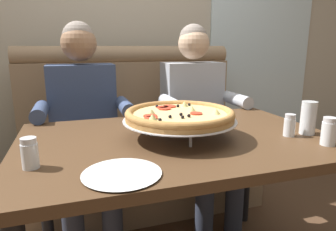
{
  "coord_description": "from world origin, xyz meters",
  "views": [
    {
      "loc": [
        -0.42,
        -1.16,
        1.13
      ],
      "look_at": [
        -0.05,
        -0.0,
        0.84
      ],
      "focal_mm": 31.68,
      "sensor_mm": 36.0,
      "label": 1
    }
  ],
  "objects_px": {
    "booth_bench": "(137,146)",
    "diner_right": "(197,110)",
    "diner_left": "(84,117)",
    "patio_chair": "(218,94)",
    "dining_table": "(178,155)",
    "shaker_parmesan": "(289,127)",
    "plate_near_left": "(122,172)",
    "pizza": "(179,115)",
    "shaker_oregano": "(329,133)",
    "drinking_glass": "(308,120)",
    "shaker_pepper_flakes": "(30,155)"
  },
  "relations": [
    {
      "from": "booth_bench",
      "to": "diner_right",
      "type": "height_order",
      "value": "diner_right"
    },
    {
      "from": "diner_left",
      "to": "patio_chair",
      "type": "bearing_deg",
      "value": 42.76
    },
    {
      "from": "dining_table",
      "to": "shaker_parmesan",
      "type": "distance_m",
      "value": 0.5
    },
    {
      "from": "plate_near_left",
      "to": "pizza",
      "type": "bearing_deg",
      "value": 45.47
    },
    {
      "from": "patio_chair",
      "to": "dining_table",
      "type": "bearing_deg",
      "value": -121.09
    },
    {
      "from": "diner_right",
      "to": "patio_chair",
      "type": "distance_m",
      "value": 1.87
    },
    {
      "from": "shaker_parmesan",
      "to": "pizza",
      "type": "bearing_deg",
      "value": 164.92
    },
    {
      "from": "diner_right",
      "to": "patio_chair",
      "type": "height_order",
      "value": "diner_right"
    },
    {
      "from": "shaker_oregano",
      "to": "plate_near_left",
      "type": "bearing_deg",
      "value": -178.02
    },
    {
      "from": "booth_bench",
      "to": "shaker_oregano",
      "type": "height_order",
      "value": "booth_bench"
    },
    {
      "from": "diner_right",
      "to": "diner_left",
      "type": "bearing_deg",
      "value": 180.0
    },
    {
      "from": "booth_bench",
      "to": "diner_left",
      "type": "relative_size",
      "value": 1.29
    },
    {
      "from": "dining_table",
      "to": "pizza",
      "type": "bearing_deg",
      "value": -94.06
    },
    {
      "from": "booth_bench",
      "to": "diner_right",
      "type": "bearing_deg",
      "value": -35.73
    },
    {
      "from": "drinking_glass",
      "to": "patio_chair",
      "type": "relative_size",
      "value": 0.17
    },
    {
      "from": "diner_right",
      "to": "shaker_oregano",
      "type": "bearing_deg",
      "value": -80.31
    },
    {
      "from": "booth_bench",
      "to": "diner_left",
      "type": "bearing_deg",
      "value": -144.27
    },
    {
      "from": "drinking_glass",
      "to": "diner_left",
      "type": "bearing_deg",
      "value": 140.12
    },
    {
      "from": "booth_bench",
      "to": "plate_near_left",
      "type": "relative_size",
      "value": 6.68
    },
    {
      "from": "dining_table",
      "to": "plate_near_left",
      "type": "height_order",
      "value": "plate_near_left"
    },
    {
      "from": "dining_table",
      "to": "drinking_glass",
      "type": "bearing_deg",
      "value": -13.64
    },
    {
      "from": "dining_table",
      "to": "plate_near_left",
      "type": "distance_m",
      "value": 0.44
    },
    {
      "from": "plate_near_left",
      "to": "patio_chair",
      "type": "height_order",
      "value": "patio_chair"
    },
    {
      "from": "plate_near_left",
      "to": "drinking_glass",
      "type": "xyz_separation_m",
      "value": [
        0.86,
        0.18,
        0.05
      ]
    },
    {
      "from": "pizza",
      "to": "diner_left",
      "type": "bearing_deg",
      "value": 119.38
    },
    {
      "from": "pizza",
      "to": "shaker_pepper_flakes",
      "type": "distance_m",
      "value": 0.59
    },
    {
      "from": "booth_bench",
      "to": "drinking_glass",
      "type": "xyz_separation_m",
      "value": [
        0.56,
        -1.05,
        0.41
      ]
    },
    {
      "from": "patio_chair",
      "to": "diner_right",
      "type": "bearing_deg",
      "value": -121.55
    },
    {
      "from": "booth_bench",
      "to": "dining_table",
      "type": "distance_m",
      "value": 0.95
    },
    {
      "from": "booth_bench",
      "to": "pizza",
      "type": "distance_m",
      "value": 1.02
    },
    {
      "from": "shaker_parmesan",
      "to": "plate_near_left",
      "type": "distance_m",
      "value": 0.78
    },
    {
      "from": "dining_table",
      "to": "shaker_oregano",
      "type": "height_order",
      "value": "shaker_oregano"
    },
    {
      "from": "booth_bench",
      "to": "shaker_parmesan",
      "type": "bearing_deg",
      "value": -66.1
    },
    {
      "from": "shaker_pepper_flakes",
      "to": "booth_bench",
      "type": "bearing_deg",
      "value": 62.27
    },
    {
      "from": "booth_bench",
      "to": "plate_near_left",
      "type": "distance_m",
      "value": 1.31
    },
    {
      "from": "plate_near_left",
      "to": "diner_right",
      "type": "bearing_deg",
      "value": 55.1
    },
    {
      "from": "diner_right",
      "to": "pizza",
      "type": "bearing_deg",
      "value": -119.5
    },
    {
      "from": "pizza",
      "to": "shaker_oregano",
      "type": "distance_m",
      "value": 0.6
    },
    {
      "from": "shaker_parmesan",
      "to": "diner_left",
      "type": "bearing_deg",
      "value": 136.89
    },
    {
      "from": "diner_right",
      "to": "patio_chair",
      "type": "xyz_separation_m",
      "value": [
        0.97,
        1.58,
        -0.19
      ]
    },
    {
      "from": "booth_bench",
      "to": "shaker_parmesan",
      "type": "distance_m",
      "value": 1.21
    },
    {
      "from": "shaker_oregano",
      "to": "patio_chair",
      "type": "distance_m",
      "value": 2.66
    },
    {
      "from": "shaker_oregano",
      "to": "diner_left",
      "type": "bearing_deg",
      "value": 134.06
    },
    {
      "from": "booth_bench",
      "to": "shaker_parmesan",
      "type": "xyz_separation_m",
      "value": [
        0.46,
        -1.05,
        0.39
      ]
    },
    {
      "from": "dining_table",
      "to": "diner_right",
      "type": "distance_m",
      "value": 0.74
    },
    {
      "from": "dining_table",
      "to": "pizza",
      "type": "distance_m",
      "value": 0.18
    },
    {
      "from": "shaker_oregano",
      "to": "pizza",
      "type": "bearing_deg",
      "value": 152.72
    },
    {
      "from": "shaker_pepper_flakes",
      "to": "plate_near_left",
      "type": "distance_m",
      "value": 0.31
    },
    {
      "from": "pizza",
      "to": "plate_near_left",
      "type": "relative_size",
      "value": 1.96
    },
    {
      "from": "plate_near_left",
      "to": "shaker_pepper_flakes",
      "type": "bearing_deg",
      "value": 152.27
    }
  ]
}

